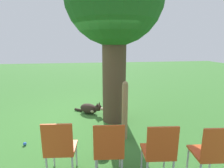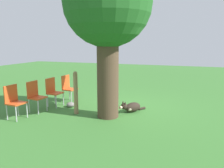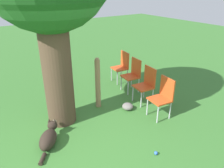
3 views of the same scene
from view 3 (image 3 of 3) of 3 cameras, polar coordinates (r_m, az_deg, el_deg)
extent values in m
plane|color=#38702D|center=(4.52, -10.56, -14.96)|extent=(30.00, 30.00, 0.00)
cylinder|color=#4C3828|center=(4.66, -14.15, 3.95)|extent=(0.61, 0.61, 2.53)
ellipsoid|color=#2D231C|center=(4.47, -16.35, -13.75)|extent=(0.58, 0.64, 0.30)
ellipsoid|color=#C6B293|center=(4.60, -15.77, -12.70)|extent=(0.32, 0.31, 0.18)
sphere|color=#2D231C|center=(4.68, -15.30, -10.38)|extent=(0.28, 0.28, 0.20)
cylinder|color=#C6B293|center=(4.78, -14.91, -9.75)|extent=(0.12, 0.12, 0.08)
cone|color=#2D231C|center=(4.63, -16.12, -9.12)|extent=(0.06, 0.06, 0.09)
cone|color=#2D231C|center=(4.60, -14.80, -9.19)|extent=(0.06, 0.06, 0.09)
cylinder|color=#2D231C|center=(4.26, -17.70, -18.13)|extent=(0.21, 0.25, 0.07)
cylinder|color=#937551|center=(5.36, -3.73, -0.13)|extent=(0.13, 0.13, 1.22)
sphere|color=#937551|center=(5.13, -3.92, 6.29)|extent=(0.12, 0.12, 0.12)
cube|color=#D14C1E|center=(5.10, 12.29, -4.06)|extent=(0.46, 0.48, 0.04)
cube|color=#D14C1E|center=(5.10, 14.22, -0.94)|extent=(0.08, 0.44, 0.49)
cylinder|color=#B7B7BC|center=(4.99, 11.85, -7.83)|extent=(0.03, 0.03, 0.43)
cylinder|color=#B7B7BC|center=(5.24, 9.21, -5.93)|extent=(0.03, 0.03, 0.43)
cylinder|color=#B7B7BC|center=(5.21, 14.93, -6.71)|extent=(0.03, 0.03, 0.43)
cylinder|color=#B7B7BC|center=(5.44, 12.25, -4.95)|extent=(0.03, 0.03, 0.43)
cube|color=#D14C1E|center=(5.65, 8.13, -0.77)|extent=(0.46, 0.48, 0.04)
cube|color=#D14C1E|center=(5.65, 9.88, 2.04)|extent=(0.08, 0.44, 0.49)
cylinder|color=#B7B7BC|center=(5.52, 7.63, -4.10)|extent=(0.03, 0.03, 0.43)
cylinder|color=#B7B7BC|center=(5.80, 5.45, -2.53)|extent=(0.03, 0.03, 0.43)
cylinder|color=#B7B7BC|center=(5.72, 10.57, -3.24)|extent=(0.03, 0.03, 0.43)
cylinder|color=#B7B7BC|center=(5.99, 8.33, -1.76)|extent=(0.03, 0.03, 0.43)
cube|color=#D14C1E|center=(6.24, 4.74, 1.92)|extent=(0.46, 0.48, 0.04)
cube|color=#D14C1E|center=(6.25, 6.33, 4.46)|extent=(0.08, 0.44, 0.49)
cylinder|color=#B7B7BC|center=(6.10, 4.21, -1.03)|extent=(0.03, 0.03, 0.43)
cylinder|color=#B7B7BC|center=(6.39, 2.39, 0.26)|extent=(0.03, 0.03, 0.43)
cylinder|color=#B7B7BC|center=(6.29, 6.99, -0.35)|extent=(0.03, 0.03, 0.43)
cylinder|color=#B7B7BC|center=(6.57, 5.10, 0.88)|extent=(0.03, 0.03, 0.43)
cube|color=#D14C1E|center=(6.86, 1.95, 4.13)|extent=(0.46, 0.48, 0.04)
cube|color=#D14C1E|center=(6.87, 3.38, 6.45)|extent=(0.08, 0.44, 0.49)
cylinder|color=#B7B7BC|center=(6.71, 1.41, 1.49)|extent=(0.03, 0.03, 0.43)
cylinder|color=#B7B7BC|center=(7.01, -0.13, 2.57)|extent=(0.03, 0.03, 0.43)
cylinder|color=#B7B7BC|center=(6.88, 4.01, 2.05)|extent=(0.03, 0.03, 0.43)
cylinder|color=#B7B7BC|center=(7.18, 2.40, 3.08)|extent=(0.03, 0.03, 0.43)
sphere|color=blue|center=(4.27, 11.42, -17.26)|extent=(0.07, 0.07, 0.07)
ellipsoid|color=slate|center=(5.46, 4.12, -5.87)|extent=(0.27, 0.28, 0.17)
camera|label=1|loc=(6.85, 26.36, 15.50)|focal=28.00mm
camera|label=2|loc=(9.91, -39.95, 14.95)|focal=35.00mm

